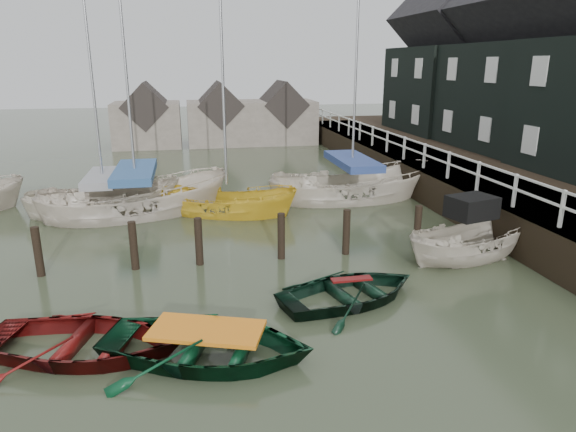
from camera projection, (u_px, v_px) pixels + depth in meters
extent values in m
plane|color=#303823|center=(255.00, 307.00, 12.26)|extent=(120.00, 120.00, 0.00)
cube|color=black|center=(435.00, 160.00, 23.02)|extent=(3.00, 32.00, 0.20)
cube|color=silver|center=(405.00, 138.00, 22.44)|extent=(0.06, 32.00, 0.06)
cube|color=silver|center=(404.00, 147.00, 22.56)|extent=(0.06, 32.00, 0.06)
cube|color=black|center=(539.00, 185.00, 24.44)|extent=(14.00, 38.00, 1.50)
cube|color=black|center=(524.00, 97.00, 25.17)|extent=(6.00, 7.00, 5.00)
cube|color=black|center=(536.00, 4.00, 23.96)|extent=(6.11, 7.14, 6.11)
cube|color=black|center=(453.00, 90.00, 31.75)|extent=(6.40, 7.00, 5.00)
cube|color=black|center=(460.00, 16.00, 30.53)|extent=(6.52, 7.14, 6.52)
cylinder|color=black|center=(39.00, 259.00, 13.92)|extent=(0.22, 0.22, 1.80)
cylinder|color=black|center=(134.00, 252.00, 14.38)|extent=(0.22, 0.22, 1.80)
cylinder|color=black|center=(199.00, 248.00, 14.72)|extent=(0.22, 0.22, 1.80)
cylinder|color=black|center=(281.00, 243.00, 15.16)|extent=(0.22, 0.22, 1.80)
cylinder|color=black|center=(346.00, 238.00, 15.53)|extent=(0.22, 0.22, 1.80)
cylinder|color=black|center=(417.00, 234.00, 15.96)|extent=(0.22, 0.22, 1.80)
cube|color=#665B51|center=(148.00, 124.00, 35.53)|extent=(4.50, 4.00, 3.00)
cube|color=#282321|center=(146.00, 105.00, 35.16)|extent=(3.18, 4.08, 3.18)
cube|color=#665B51|center=(220.00, 123.00, 36.46)|extent=(4.50, 4.00, 3.00)
cube|color=#282321|center=(219.00, 104.00, 36.08)|extent=(3.18, 4.08, 3.18)
cube|color=#665B51|center=(282.00, 122.00, 37.29)|extent=(4.50, 4.00, 3.00)
cube|color=#282321|center=(282.00, 103.00, 36.92)|extent=(3.18, 4.08, 3.18)
imported|color=#540D0C|center=(85.00, 354.00, 10.29)|extent=(4.65, 3.86, 0.83)
imported|color=black|center=(208.00, 358.00, 10.14)|extent=(4.97, 4.25, 0.87)
imported|color=black|center=(351.00, 300.00, 12.60)|extent=(4.26, 3.52, 0.76)
imported|color=beige|center=(470.00, 257.00, 15.42)|extent=(4.83, 2.82, 1.76)
cube|color=black|center=(472.00, 207.00, 15.18)|extent=(1.51, 1.30, 0.65)
imported|color=beige|center=(106.00, 212.00, 20.09)|extent=(6.11, 3.16, 2.25)
cylinder|color=#B2B2B7|center=(89.00, 53.00, 18.39)|extent=(0.10, 0.10, 9.38)
cube|color=gray|center=(102.00, 178.00, 19.70)|extent=(3.36, 1.70, 0.30)
imported|color=beige|center=(138.00, 214.00, 19.79)|extent=(7.62, 4.30, 2.78)
cylinder|color=#B2B2B7|center=(124.00, 47.00, 18.04)|extent=(0.10, 0.10, 9.19)
cube|color=#294C7D|center=(135.00, 172.00, 19.32)|extent=(4.18, 2.31, 0.30)
imported|color=gold|center=(228.00, 213.00, 19.90)|extent=(5.85, 4.01, 2.12)
cylinder|color=#B2B2B7|center=(223.00, 80.00, 18.46)|extent=(0.10, 0.10, 7.70)
imported|color=beige|center=(351.00, 199.00, 21.96)|extent=(7.26, 2.91, 2.78)
cylinder|color=#B2B2B7|center=(356.00, 56.00, 20.29)|extent=(0.10, 0.10, 8.63)
cube|color=navy|center=(353.00, 161.00, 21.49)|extent=(3.99, 1.55, 0.30)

